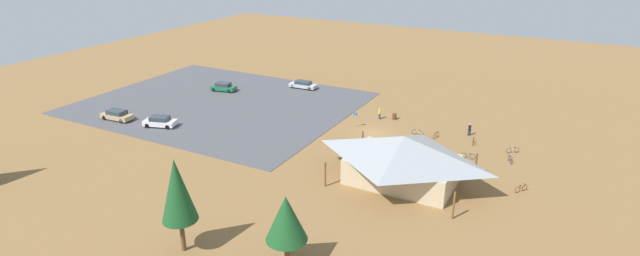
{
  "coord_description": "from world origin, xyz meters",
  "views": [
    {
      "loc": [
        -22.11,
        56.73,
        24.65
      ],
      "look_at": [
        5.91,
        4.42,
        1.2
      ],
      "focal_mm": 27.5,
      "sensor_mm": 36.0,
      "label": 1
    }
  ],
  "objects_px": {
    "car_green_back_corner": "(223,87)",
    "bicycle_silver_yard_left": "(513,150)",
    "bicycle_white_yard_right": "(418,133)",
    "pine_far_east": "(177,190)",
    "bicycle_blue_yard_front": "(510,160)",
    "visitor_by_pavilion": "(470,129)",
    "bicycle_teal_by_bin": "(468,156)",
    "bicycle_red_edge_south": "(521,188)",
    "bicycle_orange_lone_west": "(436,135)",
    "car_white_inner_stall": "(160,121)",
    "trash_bin": "(394,116)",
    "bicycle_green_near_sign": "(473,141)",
    "visitor_at_bikes": "(380,113)",
    "bike_pavilion": "(403,156)",
    "car_tan_aisle_side": "(117,115)",
    "pine_west": "(286,218)",
    "lot_sign": "(355,117)",
    "car_silver_mid_lot": "(303,85)"
  },
  "relations": [
    {
      "from": "bicycle_teal_by_bin",
      "to": "bicycle_orange_lone_west",
      "type": "height_order",
      "value": "bicycle_orange_lone_west"
    },
    {
      "from": "pine_far_east",
      "to": "visitor_by_pavilion",
      "type": "relative_size",
      "value": 4.99
    },
    {
      "from": "bicycle_green_near_sign",
      "to": "bike_pavilion",
      "type": "bearing_deg",
      "value": 71.76
    },
    {
      "from": "bicycle_blue_yard_front",
      "to": "visitor_by_pavilion",
      "type": "relative_size",
      "value": 0.9
    },
    {
      "from": "bike_pavilion",
      "to": "visitor_by_pavilion",
      "type": "bearing_deg",
      "value": -102.06
    },
    {
      "from": "bike_pavilion",
      "to": "bicycle_teal_by_bin",
      "type": "height_order",
      "value": "bike_pavilion"
    },
    {
      "from": "bicycle_white_yard_right",
      "to": "visitor_at_bikes",
      "type": "height_order",
      "value": "visitor_at_bikes"
    },
    {
      "from": "bicycle_green_near_sign",
      "to": "visitor_at_bikes",
      "type": "bearing_deg",
      "value": -11.55
    },
    {
      "from": "car_green_back_corner",
      "to": "bicycle_silver_yard_left",
      "type": "bearing_deg",
      "value": 175.72
    },
    {
      "from": "bicycle_blue_yard_front",
      "to": "lot_sign",
      "type": "bearing_deg",
      "value": -4.9
    },
    {
      "from": "car_tan_aisle_side",
      "to": "pine_far_east",
      "type": "bearing_deg",
      "value": 147.66
    },
    {
      "from": "lot_sign",
      "to": "pine_west",
      "type": "xyz_separation_m",
      "value": [
        -7.73,
        30.22,
        2.93
      ]
    },
    {
      "from": "bike_pavilion",
      "to": "bicycle_red_edge_south",
      "type": "relative_size",
      "value": 10.35
    },
    {
      "from": "bicycle_white_yard_right",
      "to": "car_white_inner_stall",
      "type": "xyz_separation_m",
      "value": [
        32.21,
        13.8,
        0.42
      ]
    },
    {
      "from": "bicycle_white_yard_right",
      "to": "pine_far_east",
      "type": "bearing_deg",
      "value": 74.35
    },
    {
      "from": "car_green_back_corner",
      "to": "bicycle_orange_lone_west",
      "type": "bearing_deg",
      "value": 175.14
    },
    {
      "from": "bicycle_orange_lone_west",
      "to": "bicycle_red_edge_south",
      "type": "bearing_deg",
      "value": 139.42
    },
    {
      "from": "lot_sign",
      "to": "car_white_inner_stall",
      "type": "height_order",
      "value": "lot_sign"
    },
    {
      "from": "bicycle_green_near_sign",
      "to": "car_white_inner_stall",
      "type": "bearing_deg",
      "value": 20.08
    },
    {
      "from": "bicycle_green_near_sign",
      "to": "bicycle_blue_yard_front",
      "type": "bearing_deg",
      "value": 144.4
    },
    {
      "from": "pine_west",
      "to": "car_tan_aisle_side",
      "type": "relative_size",
      "value": 1.3
    },
    {
      "from": "bicycle_blue_yard_front",
      "to": "car_green_back_corner",
      "type": "bearing_deg",
      "value": -7.79
    },
    {
      "from": "bicycle_teal_by_bin",
      "to": "bicycle_green_near_sign",
      "type": "xyz_separation_m",
      "value": [
        0.42,
        -4.85,
        0.03
      ]
    },
    {
      "from": "bicycle_red_edge_south",
      "to": "car_green_back_corner",
      "type": "relative_size",
      "value": 0.3
    },
    {
      "from": "bicycle_blue_yard_front",
      "to": "bicycle_red_edge_south",
      "type": "height_order",
      "value": "bicycle_red_edge_south"
    },
    {
      "from": "bicycle_blue_yard_front",
      "to": "visitor_by_pavilion",
      "type": "bearing_deg",
      "value": -45.28
    },
    {
      "from": "bike_pavilion",
      "to": "lot_sign",
      "type": "relative_size",
      "value": 6.28
    },
    {
      "from": "trash_bin",
      "to": "visitor_at_bikes",
      "type": "relative_size",
      "value": 0.56
    },
    {
      "from": "car_tan_aisle_side",
      "to": "bicycle_green_near_sign",
      "type": "bearing_deg",
      "value": -161.84
    },
    {
      "from": "trash_bin",
      "to": "car_green_back_corner",
      "type": "distance_m",
      "value": 30.23
    },
    {
      "from": "bicycle_teal_by_bin",
      "to": "bicycle_red_edge_south",
      "type": "relative_size",
      "value": 1.26
    },
    {
      "from": "bike_pavilion",
      "to": "bicycle_silver_yard_left",
      "type": "relative_size",
      "value": 10.12
    },
    {
      "from": "car_green_back_corner",
      "to": "car_white_inner_stall",
      "type": "height_order",
      "value": "car_white_inner_stall"
    },
    {
      "from": "lot_sign",
      "to": "car_silver_mid_lot",
      "type": "relative_size",
      "value": 0.46
    },
    {
      "from": "bicycle_teal_by_bin",
      "to": "bicycle_orange_lone_west",
      "type": "distance_m",
      "value": 6.87
    },
    {
      "from": "bicycle_red_edge_south",
      "to": "car_white_inner_stall",
      "type": "height_order",
      "value": "car_white_inner_stall"
    },
    {
      "from": "trash_bin",
      "to": "visitor_by_pavilion",
      "type": "relative_size",
      "value": 0.53
    },
    {
      "from": "bicycle_orange_lone_west",
      "to": "visitor_at_bikes",
      "type": "bearing_deg",
      "value": -18.91
    },
    {
      "from": "bike_pavilion",
      "to": "bicycle_silver_yard_left",
      "type": "distance_m",
      "value": 16.58
    },
    {
      "from": "trash_bin",
      "to": "car_tan_aisle_side",
      "type": "distance_m",
      "value": 39.61
    },
    {
      "from": "pine_west",
      "to": "bicycle_red_edge_south",
      "type": "bearing_deg",
      "value": -124.45
    },
    {
      "from": "trash_bin",
      "to": "bicycle_blue_yard_front",
      "type": "distance_m",
      "value": 18.3
    },
    {
      "from": "car_silver_mid_lot",
      "to": "bicycle_green_near_sign",
      "type": "bearing_deg",
      "value": 161.1
    },
    {
      "from": "trash_bin",
      "to": "visitor_by_pavilion",
      "type": "height_order",
      "value": "visitor_by_pavilion"
    },
    {
      "from": "car_white_inner_stall",
      "to": "bicycle_blue_yard_front",
      "type": "bearing_deg",
      "value": -166.27
    },
    {
      "from": "lot_sign",
      "to": "bicycle_red_edge_south",
      "type": "xyz_separation_m",
      "value": [
        -22.59,
        8.56,
        -1.05
      ]
    },
    {
      "from": "bicycle_blue_yard_front",
      "to": "visitor_by_pavilion",
      "type": "xyz_separation_m",
      "value": [
        6.04,
        -6.1,
        0.52
      ]
    },
    {
      "from": "bicycle_orange_lone_west",
      "to": "visitor_at_bikes",
      "type": "height_order",
      "value": "visitor_at_bikes"
    },
    {
      "from": "bicycle_white_yard_right",
      "to": "car_tan_aisle_side",
      "type": "height_order",
      "value": "car_tan_aisle_side"
    },
    {
      "from": "bicycle_orange_lone_west",
      "to": "bicycle_white_yard_right",
      "type": "bearing_deg",
      "value": 6.59
    }
  ]
}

